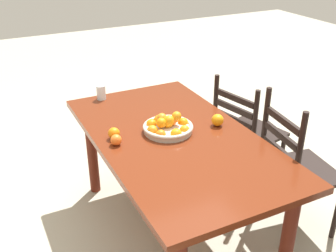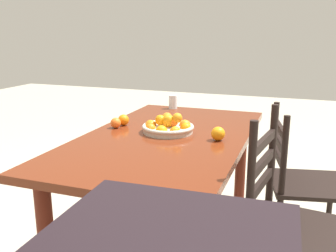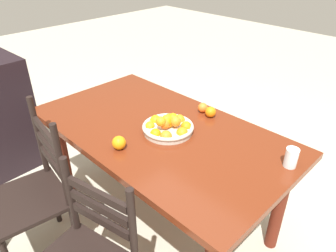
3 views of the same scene
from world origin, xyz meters
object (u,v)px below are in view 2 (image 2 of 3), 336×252
object	(u,v)px
chair_near_window	(289,224)
chair_by_cabinet	(301,183)
orange_loose_2	(116,123)
orange_loose_1	(218,134)
orange_loose_0	(123,120)
fruit_bowl	(168,126)
drinking_glass	(173,102)
dining_table	(166,152)

from	to	relation	value
chair_near_window	chair_by_cabinet	size ratio (longest dim) A/B	1.10
chair_by_cabinet	orange_loose_2	size ratio (longest dim) A/B	13.73
orange_loose_1	orange_loose_0	bearing A→B (deg)	-101.18
chair_by_cabinet	chair_near_window	bearing A→B (deg)	163.52
chair_near_window	chair_by_cabinet	distance (m)	0.60
fruit_bowl	drinking_glass	distance (m)	0.72
chair_near_window	chair_by_cabinet	world-z (taller)	chair_near_window
dining_table	chair_by_cabinet	distance (m)	0.85
orange_loose_1	orange_loose_2	bearing A→B (deg)	-94.29
chair_by_cabinet	fruit_bowl	size ratio (longest dim) A/B	2.89
chair_near_window	fruit_bowl	bearing A→B (deg)	70.89
fruit_bowl	dining_table	bearing A→B (deg)	9.53
dining_table	orange_loose_2	bearing A→B (deg)	-98.21
dining_table	orange_loose_0	size ratio (longest dim) A/B	23.27
orange_loose_0	orange_loose_1	world-z (taller)	orange_loose_1
chair_near_window	orange_loose_2	distance (m)	1.19
chair_near_window	chair_by_cabinet	bearing A→B (deg)	3.77
fruit_bowl	orange_loose_2	distance (m)	0.35
chair_by_cabinet	orange_loose_1	size ratio (longest dim) A/B	11.63
orange_loose_0	orange_loose_2	xyz separation A→B (m)	(0.08, -0.02, -0.00)
dining_table	drinking_glass	world-z (taller)	drinking_glass
dining_table	chair_by_cabinet	bearing A→B (deg)	110.32
orange_loose_0	dining_table	bearing A→B (deg)	69.13
chair_by_cabinet	orange_loose_1	xyz separation A→B (m)	(0.29, -0.47, 0.34)
fruit_bowl	chair_near_window	bearing A→B (deg)	62.79
chair_near_window	dining_table	bearing A→B (deg)	74.85
orange_loose_0	orange_loose_1	xyz separation A→B (m)	(0.13, 0.66, 0.00)
dining_table	orange_loose_2	world-z (taller)	orange_loose_2
chair_by_cabinet	orange_loose_1	world-z (taller)	chair_by_cabinet
orange_loose_2	orange_loose_1	bearing A→B (deg)	85.71
chair_near_window	orange_loose_1	bearing A→B (deg)	61.11
orange_loose_1	fruit_bowl	bearing A→B (deg)	-101.57
chair_near_window	chair_by_cabinet	xyz separation A→B (m)	(-0.60, 0.05, -0.02)
orange_loose_0	orange_loose_1	bearing A→B (deg)	78.82
chair_near_window	orange_loose_2	bearing A→B (deg)	79.54
fruit_bowl	orange_loose_1	xyz separation A→B (m)	(0.07, 0.32, 0.00)
chair_near_window	fruit_bowl	distance (m)	0.89
chair_near_window	fruit_bowl	world-z (taller)	chair_near_window
chair_near_window	drinking_glass	world-z (taller)	chair_near_window
fruit_bowl	drinking_glass	world-z (taller)	fruit_bowl
chair_near_window	orange_loose_2	size ratio (longest dim) A/B	15.05
chair_by_cabinet	orange_loose_0	xyz separation A→B (m)	(0.16, -1.12, 0.34)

